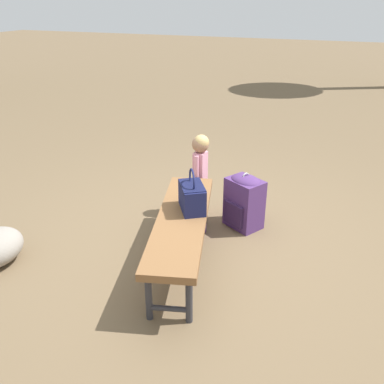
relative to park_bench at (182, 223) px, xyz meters
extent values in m
plane|color=brown|center=(0.40, -0.05, -0.39)|extent=(40.00, 40.00, 0.00)
cube|color=brown|center=(0.00, 0.00, 0.03)|extent=(1.65, 0.81, 0.06)
cylinder|color=#2D2D33|center=(0.64, 0.32, -0.20)|extent=(0.05, 0.05, 0.39)
cylinder|color=#2D2D33|center=(0.71, 0.05, -0.20)|extent=(0.05, 0.05, 0.39)
cylinder|color=#2D2D33|center=(-0.71, -0.05, -0.20)|extent=(0.05, 0.05, 0.39)
cylinder|color=#2D2D33|center=(-0.64, -0.32, -0.20)|extent=(0.05, 0.05, 0.39)
cylinder|color=#2D2D33|center=(0.68, 0.18, -0.29)|extent=(0.11, 0.28, 0.04)
cylinder|color=#2D2D33|center=(-0.68, -0.18, -0.29)|extent=(0.11, 0.28, 0.04)
cube|color=#191E4C|center=(0.15, -0.03, 0.17)|extent=(0.37, 0.32, 0.22)
cube|color=#131639|center=(0.15, -0.03, 0.27)|extent=(0.34, 0.31, 0.02)
torus|color=#191E4C|center=(0.15, -0.03, 0.33)|extent=(0.17, 0.12, 0.20)
cylinder|color=#E5B2C6|center=(0.90, 0.19, -0.21)|extent=(0.07, 0.07, 0.36)
cylinder|color=#E5B2C6|center=(0.98, 0.19, -0.21)|extent=(0.07, 0.07, 0.36)
ellipsoid|color=white|center=(0.90, 0.21, -0.37)|extent=(0.06, 0.09, 0.04)
ellipsoid|color=white|center=(0.98, 0.21, -0.37)|extent=(0.06, 0.09, 0.04)
cube|color=pink|center=(0.94, 0.19, 0.12)|extent=(0.14, 0.12, 0.31)
cylinder|color=pink|center=(0.85, 0.20, 0.13)|extent=(0.05, 0.05, 0.26)
cylinder|color=pink|center=(1.03, 0.18, 0.13)|extent=(0.05, 0.05, 0.26)
sphere|color=#A57A5B|center=(0.94, 0.19, 0.36)|extent=(0.17, 0.17, 0.17)
sphere|color=tan|center=(0.94, 0.18, 0.38)|extent=(0.16, 0.16, 0.16)
cube|color=#4C2D66|center=(0.81, -0.32, -0.14)|extent=(0.39, 0.42, 0.50)
ellipsoid|color=#4C2D66|center=(0.81, -0.32, 0.09)|extent=(0.37, 0.40, 0.11)
cube|color=#311D42|center=(0.69, -0.25, -0.22)|extent=(0.15, 0.22, 0.22)
cube|color=#311D42|center=(0.89, -0.45, -0.14)|extent=(0.05, 0.06, 0.42)
cube|color=#311D42|center=(0.97, -0.32, -0.14)|extent=(0.05, 0.06, 0.42)
torus|color=#B2B2B7|center=(0.81, -0.32, 0.14)|extent=(0.08, 0.05, 0.08)
cube|color=#4C2D66|center=(0.46, 0.05, -0.24)|extent=(0.22, 0.18, 0.30)
ellipsoid|color=#4C2D66|center=(0.46, 0.05, -0.10)|extent=(0.21, 0.17, 0.07)
cube|color=#311D42|center=(0.45, 0.14, -0.29)|extent=(0.15, 0.04, 0.14)
cube|color=#311D42|center=(0.43, -0.04, -0.24)|extent=(0.04, 0.02, 0.26)
cube|color=#311D42|center=(0.52, -0.02, -0.24)|extent=(0.04, 0.02, 0.26)
torus|color=black|center=(0.46, 0.05, -0.07)|extent=(0.02, 0.05, 0.05)
camera|label=1|loc=(-2.73, -1.17, 1.69)|focal=38.82mm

